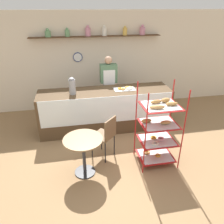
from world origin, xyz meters
name	(u,v)px	position (x,y,z in m)	size (l,w,h in m)	color
ground_plane	(116,159)	(0.00, 0.00, 0.00)	(14.00, 14.00, 0.00)	olive
back_wall	(97,61)	(0.00, 2.77, 1.37)	(10.00, 0.30, 2.70)	beige
display_counter	(105,110)	(0.00, 1.31, 0.50)	(3.14, 0.79, 0.99)	#4C3823
pastry_rack	(158,128)	(0.74, -0.19, 0.74)	(0.72, 0.59, 1.58)	#A51919
person_worker	(109,86)	(0.19, 1.90, 0.91)	(0.42, 0.23, 1.67)	#282833
cafe_table	(83,148)	(-0.65, -0.26, 0.55)	(0.69, 0.69, 0.73)	#262628
cafe_chair	(106,133)	(-0.18, 0.11, 0.56)	(0.54, 0.54, 0.90)	black
coffee_carafe	(72,86)	(-0.75, 1.24, 1.18)	(0.15, 0.15, 0.39)	gray
donut_tray_counter	(126,88)	(0.50, 1.31, 1.01)	(0.51, 0.29, 0.05)	silver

